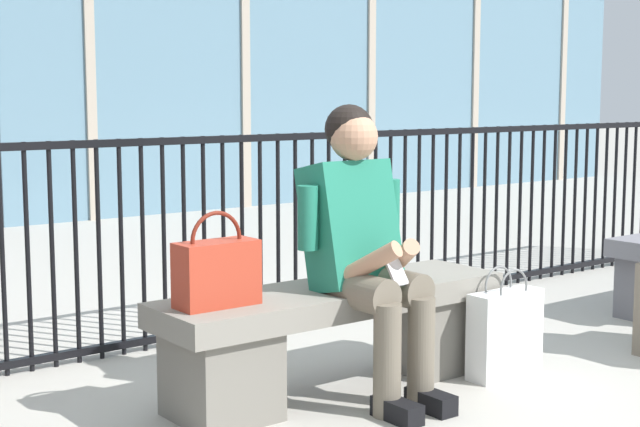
% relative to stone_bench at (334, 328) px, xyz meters
% --- Properties ---
extents(ground_plane, '(60.00, 60.00, 0.00)m').
position_rel_stone_bench_xyz_m(ground_plane, '(0.00, 0.00, -0.27)').
color(ground_plane, '#B2ADA3').
extents(stone_bench, '(1.60, 0.44, 0.45)m').
position_rel_stone_bench_xyz_m(stone_bench, '(0.00, 0.00, 0.00)').
color(stone_bench, gray).
rests_on(stone_bench, ground).
extents(seated_person_with_phone, '(0.52, 0.66, 1.21)m').
position_rel_stone_bench_xyz_m(seated_person_with_phone, '(0.05, -0.13, 0.38)').
color(seated_person_with_phone, '#6B6051').
rests_on(seated_person_with_phone, ground).
extents(handbag_on_bench, '(0.32, 0.14, 0.37)m').
position_rel_stone_bench_xyz_m(handbag_on_bench, '(-0.58, -0.01, 0.31)').
color(handbag_on_bench, '#B23823').
rests_on(handbag_on_bench, stone_bench).
extents(shopping_bag, '(0.37, 0.13, 0.49)m').
position_rel_stone_bench_xyz_m(shopping_bag, '(0.73, -0.30, -0.07)').
color(shopping_bag, white).
rests_on(shopping_bag, ground).
extents(plaza_railing, '(8.47, 0.04, 1.04)m').
position_rel_stone_bench_xyz_m(plaza_railing, '(-0.00, 1.06, 0.26)').
color(plaza_railing, black).
rests_on(plaza_railing, ground).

